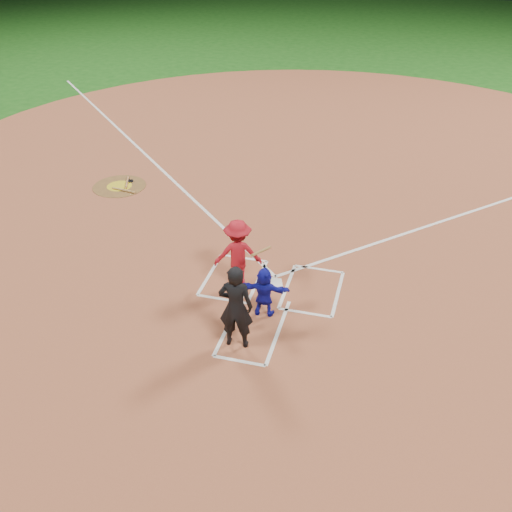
% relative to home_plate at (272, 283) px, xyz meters
% --- Properties ---
extents(ground, '(120.00, 120.00, 0.00)m').
position_rel_home_plate_xyz_m(ground, '(0.00, 0.00, -0.02)').
color(ground, '#164C13').
rests_on(ground, ground).
extents(home_plate_dirt, '(28.00, 28.00, 0.01)m').
position_rel_home_plate_xyz_m(home_plate_dirt, '(0.00, 6.00, -0.01)').
color(home_plate_dirt, brown).
rests_on(home_plate_dirt, ground).
extents(home_plate, '(0.60, 0.60, 0.02)m').
position_rel_home_plate_xyz_m(home_plate, '(0.00, 0.00, 0.00)').
color(home_plate, white).
rests_on(home_plate, home_plate_dirt).
extents(on_deck_circle, '(1.70, 1.70, 0.01)m').
position_rel_home_plate_xyz_m(on_deck_circle, '(-6.04, 3.98, -0.00)').
color(on_deck_circle, brown).
rests_on(on_deck_circle, home_plate_dirt).
extents(on_deck_logo, '(0.80, 0.80, 0.00)m').
position_rel_home_plate_xyz_m(on_deck_logo, '(-6.04, 3.98, 0.00)').
color(on_deck_logo, gold).
rests_on(on_deck_logo, on_deck_circle).
extents(on_deck_bat_a, '(0.36, 0.81, 0.06)m').
position_rel_home_plate_xyz_m(on_deck_bat_a, '(-5.89, 4.23, 0.03)').
color(on_deck_bat_a, '#A3683B').
rests_on(on_deck_bat_a, on_deck_circle).
extents(on_deck_bat_c, '(0.84, 0.18, 0.06)m').
position_rel_home_plate_xyz_m(on_deck_bat_c, '(-5.74, 3.68, 0.03)').
color(on_deck_bat_c, olive).
rests_on(on_deck_bat_c, on_deck_circle).
extents(bat_weight_donut, '(0.19, 0.19, 0.05)m').
position_rel_home_plate_xyz_m(bat_weight_donut, '(-5.84, 4.38, 0.03)').
color(bat_weight_donut, black).
rests_on(bat_weight_donut, on_deck_circle).
extents(catcher, '(1.12, 0.43, 1.19)m').
position_rel_home_plate_xyz_m(catcher, '(0.09, -1.17, 0.59)').
color(catcher, '#1516AB').
rests_on(catcher, home_plate_dirt).
extents(umpire, '(0.75, 0.53, 1.93)m').
position_rel_home_plate_xyz_m(umpire, '(-0.20, -2.31, 0.96)').
color(umpire, black).
rests_on(umpire, home_plate_dirt).
extents(chalk_markings, '(28.35, 17.32, 0.01)m').
position_rel_home_plate_xyz_m(chalk_markings, '(0.00, 5.29, -0.01)').
color(chalk_markings, white).
rests_on(chalk_markings, home_plate_dirt).
extents(batter_at_plate, '(1.38, 1.04, 1.74)m').
position_rel_home_plate_xyz_m(batter_at_plate, '(-0.77, -0.25, 0.86)').
color(batter_at_plate, '#B1131F').
rests_on(batter_at_plate, home_plate_dirt).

